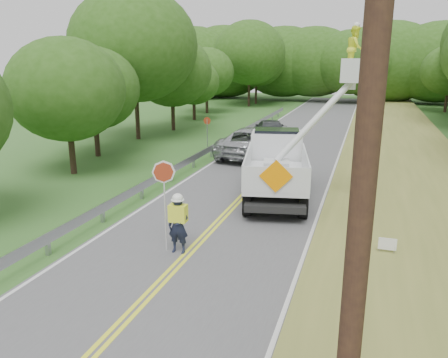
% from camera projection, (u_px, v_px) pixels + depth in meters
% --- Properties ---
extents(ground, '(140.00, 140.00, 0.00)m').
position_uv_depth(ground, '(153.00, 292.00, 11.48)').
color(ground, '#2C611F').
rests_on(ground, ground).
extents(road, '(7.20, 96.00, 0.03)m').
position_uv_depth(road, '(269.00, 169.00, 24.31)').
color(road, '#545456').
rests_on(road, ground).
extents(guardrail, '(0.18, 48.00, 0.77)m').
position_uv_depth(guardrail, '(207.00, 151.00, 26.21)').
color(guardrail, '#9A9CA2').
rests_on(guardrail, ground).
extents(utility_poles, '(1.60, 43.30, 10.00)m').
position_uv_depth(utility_poles, '(372.00, 71.00, 24.19)').
color(utility_poles, black).
rests_on(utility_poles, ground).
extents(tall_grass_verge, '(7.00, 96.00, 0.30)m').
position_uv_depth(tall_grass_verge, '(407.00, 177.00, 22.14)').
color(tall_grass_verge, olive).
rests_on(tall_grass_verge, ground).
extents(treeline_left, '(10.91, 54.94, 10.93)m').
position_uv_depth(treeline_left, '(197.00, 61.00, 40.93)').
color(treeline_left, '#332319').
rests_on(treeline_left, ground).
extents(treeline_horizon, '(56.39, 14.07, 11.15)m').
position_uv_depth(treeline_horizon, '(336.00, 62.00, 61.69)').
color(treeline_horizon, '#274F13').
rests_on(treeline_horizon, ground).
extents(flagger, '(1.11, 0.45, 2.92)m').
position_uv_depth(flagger, '(178.00, 221.00, 13.52)').
color(flagger, '#191E33').
rests_on(flagger, road).
extents(bucket_truck, '(5.31, 7.64, 7.09)m').
position_uv_depth(bucket_truck, '(281.00, 157.00, 19.94)').
color(bucket_truck, black).
rests_on(bucket_truck, road).
extents(suv_silver, '(3.81, 6.87, 1.82)m').
position_uv_depth(suv_silver, '(255.00, 142.00, 27.16)').
color(suv_silver, '#B7B9BE').
rests_on(suv_silver, road).
extents(suv_darkgrey, '(3.63, 5.69, 1.53)m').
position_uv_depth(suv_darkgrey, '(270.00, 130.00, 32.65)').
color(suv_darkgrey, '#3E4346').
rests_on(suv_darkgrey, road).
extents(stop_sign_permanent, '(0.50, 0.06, 2.32)m').
position_uv_depth(stop_sign_permanent, '(207.00, 129.00, 28.19)').
color(stop_sign_permanent, '#9A9CA2').
rests_on(stop_sign_permanent, ground).
extents(yard_sign, '(0.52, 0.04, 0.75)m').
position_uv_depth(yard_sign, '(387.00, 245.00, 13.04)').
color(yard_sign, white).
rests_on(yard_sign, ground).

